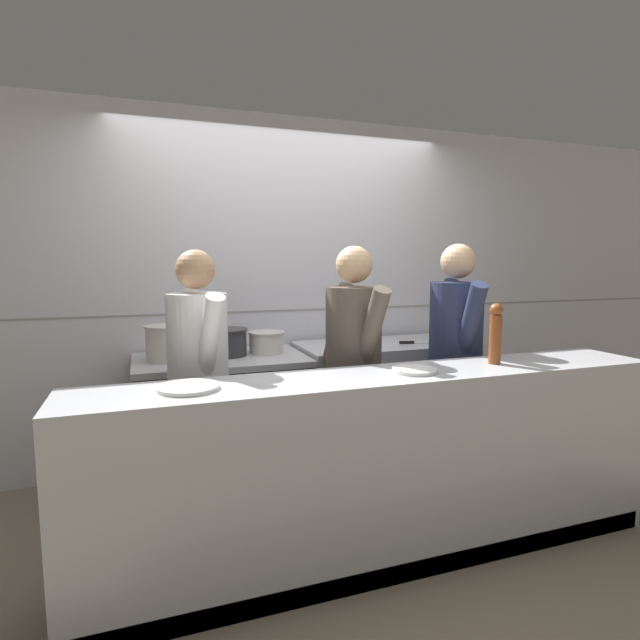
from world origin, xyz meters
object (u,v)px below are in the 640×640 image
(mixing_bowl_steel, at_px, (363,337))
(chef_line, at_px, (455,359))
(plated_dish_appetiser, at_px, (414,370))
(pepper_mill, at_px, (496,332))
(chefs_knife, at_px, (419,343))
(oven_range, at_px, (222,421))
(plated_dish_main, at_px, (188,388))
(braising_pot, at_px, (266,341))
(sauce_pot, at_px, (226,341))
(stock_pot, at_px, (166,342))
(chef_head_cook, at_px, (199,380))
(chef_sous, at_px, (353,368))

(mixing_bowl_steel, relative_size, chef_line, 0.16)
(plated_dish_appetiser, xyz_separation_m, pepper_mill, (0.52, 0.04, 0.16))
(chefs_knife, bearing_deg, oven_range, 175.77)
(oven_range, xyz_separation_m, mixing_bowl_steel, (1.06, 0.04, 0.52))
(plated_dish_main, relative_size, plated_dish_appetiser, 1.19)
(braising_pot, xyz_separation_m, chef_line, (1.06, -0.71, -0.06))
(pepper_mill, bearing_deg, sauce_pot, 137.82)
(oven_range, height_order, chefs_knife, chefs_knife)
(chefs_knife, relative_size, chef_line, 0.23)
(stock_pot, relative_size, chef_line, 0.17)
(chef_head_cook, bearing_deg, chef_line, -13.92)
(braising_pot, bearing_deg, stock_pot, -176.39)
(braising_pot, relative_size, chefs_knife, 0.68)
(pepper_mill, bearing_deg, braising_pot, 130.40)
(plated_dish_main, distance_m, plated_dish_appetiser, 1.10)
(braising_pot, relative_size, mixing_bowl_steel, 0.99)
(mixing_bowl_steel, relative_size, pepper_mill, 0.77)
(braising_pot, height_order, mixing_bowl_steel, braising_pot)
(plated_dish_main, height_order, chef_head_cook, chef_head_cook)
(sauce_pot, height_order, mixing_bowl_steel, sauce_pot)
(chef_line, bearing_deg, plated_dish_appetiser, -128.34)
(plated_dish_main, bearing_deg, plated_dish_appetiser, -1.36)
(braising_pot, relative_size, plated_dish_main, 0.95)
(oven_range, relative_size, plated_dish_main, 4.23)
(stock_pot, relative_size, sauce_pot, 0.91)
(plated_dish_appetiser, relative_size, chef_line, 0.14)
(oven_range, bearing_deg, plated_dish_main, -105.04)
(chef_head_cook, bearing_deg, sauce_pot, 57.07)
(braising_pot, xyz_separation_m, chef_head_cook, (-0.53, -0.65, -0.09))
(chefs_knife, xyz_separation_m, chef_line, (-0.07, -0.55, -0.01))
(stock_pot, xyz_separation_m, chefs_knife, (1.80, -0.11, -0.09))
(braising_pot, bearing_deg, mixing_bowl_steel, -0.74)
(plated_dish_appetiser, height_order, chef_line, chef_line)
(braising_pot, bearing_deg, chefs_knife, -7.72)
(oven_range, distance_m, chefs_knife, 1.54)
(chefs_knife, relative_size, plated_dish_main, 1.40)
(stock_pot, distance_m, mixing_bowl_steel, 1.41)
(mixing_bowl_steel, distance_m, chef_line, 0.77)
(oven_range, height_order, chef_line, chef_line)
(mixing_bowl_steel, bearing_deg, braising_pot, 179.26)
(chefs_knife, distance_m, plated_dish_main, 2.04)
(mixing_bowl_steel, xyz_separation_m, chef_head_cook, (-1.27, -0.64, -0.08))
(pepper_mill, bearing_deg, mixing_bowl_steel, 102.52)
(braising_pot, distance_m, pepper_mill, 1.54)
(plated_dish_appetiser, relative_size, chef_sous, 0.14)
(sauce_pot, relative_size, braising_pot, 1.18)
(oven_range, relative_size, stock_pot, 4.16)
(sauce_pot, height_order, chefs_knife, sauce_pot)
(chefs_knife, height_order, plated_dish_appetiser, plated_dish_appetiser)
(pepper_mill, xyz_separation_m, chef_sous, (-0.64, 0.45, -0.25))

